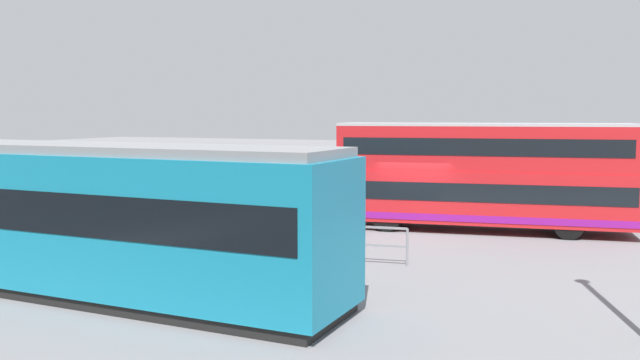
{
  "coord_description": "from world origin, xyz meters",
  "views": [
    {
      "loc": [
        -6.2,
        22.94,
        4.16
      ],
      "look_at": [
        2.41,
        3.08,
        2.04
      ],
      "focal_mm": 37.28,
      "sensor_mm": 36.0,
      "label": 1
    }
  ],
  "objects_px": {
    "double_decker_bus": "(482,176)",
    "tram_yellow": "(66,214)",
    "info_sign": "(172,199)",
    "pedestrian_near_railing": "(229,215)"
  },
  "relations": [
    {
      "from": "info_sign",
      "to": "tram_yellow",
      "type": "bearing_deg",
      "value": 98.08
    },
    {
      "from": "pedestrian_near_railing",
      "to": "info_sign",
      "type": "bearing_deg",
      "value": 40.03
    },
    {
      "from": "double_decker_bus",
      "to": "info_sign",
      "type": "bearing_deg",
      "value": 40.22
    },
    {
      "from": "double_decker_bus",
      "to": "pedestrian_near_railing",
      "type": "bearing_deg",
      "value": 40.26
    },
    {
      "from": "tram_yellow",
      "to": "pedestrian_near_railing",
      "type": "distance_m",
      "value": 6.4
    },
    {
      "from": "double_decker_bus",
      "to": "tram_yellow",
      "type": "distance_m",
      "value": 14.38
    },
    {
      "from": "double_decker_bus",
      "to": "info_sign",
      "type": "relative_size",
      "value": 4.87
    },
    {
      "from": "double_decker_bus",
      "to": "tram_yellow",
      "type": "xyz_separation_m",
      "value": [
        7.61,
        12.2,
        -0.17
      ]
    },
    {
      "from": "tram_yellow",
      "to": "pedestrian_near_railing",
      "type": "xyz_separation_m",
      "value": [
        -0.65,
        -6.31,
        -0.85
      ]
    },
    {
      "from": "tram_yellow",
      "to": "info_sign",
      "type": "distance_m",
      "value": 5.2
    }
  ]
}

